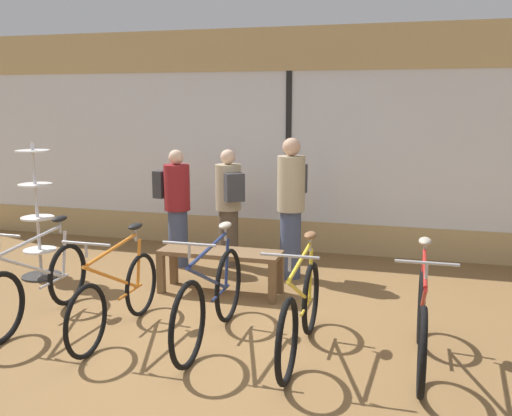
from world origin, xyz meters
TOP-DOWN VIEW (x-y plane):
  - ground_plane at (0.00, 0.00)m, footprint 24.00×24.00m
  - shop_back_wall at (0.00, 3.32)m, footprint 12.00×0.08m
  - bicycle_far_left at (-1.79, -0.11)m, footprint 0.46×1.73m
  - bicycle_left at (-0.89, -0.15)m, footprint 0.46×1.68m
  - bicycle_center at (0.03, -0.08)m, footprint 0.46×1.79m
  - bicycle_right at (0.88, -0.15)m, footprint 0.46×1.72m
  - bicycle_far_right at (1.88, -0.08)m, footprint 0.46×1.68m
  - accessory_rack at (-2.70, 1.17)m, footprint 0.48×0.48m
  - display_bench at (-0.33, 1.20)m, footprint 1.40×0.44m
  - customer_near_rack at (-0.58, 2.29)m, footprint 0.52×0.56m
  - customer_by_window at (-1.26, 2.12)m, footprint 0.53×0.40m
  - customer_mid_floor at (0.32, 2.02)m, footprint 0.37×0.50m

SIDE VIEW (x-z plane):
  - ground_plane at x=0.00m, z-range 0.00..0.00m
  - bicycle_left at x=-0.89m, z-range -0.13..0.88m
  - bicycle_far_left at x=-1.79m, z-range -0.13..0.89m
  - bicycle_far_right at x=1.88m, z-range -0.13..0.90m
  - bicycle_right at x=0.88m, z-range -0.13..0.90m
  - bicycle_center at x=0.03m, z-range -0.12..0.93m
  - display_bench at x=-0.33m, z-range 0.16..0.66m
  - accessory_rack at x=-2.70m, z-range -0.15..1.54m
  - customer_by_window at x=-1.26m, z-range 0.06..1.62m
  - customer_near_rack at x=-0.58m, z-range 0.06..1.62m
  - customer_mid_floor at x=0.32m, z-range 0.07..1.82m
  - shop_back_wall at x=0.00m, z-range 0.04..3.24m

